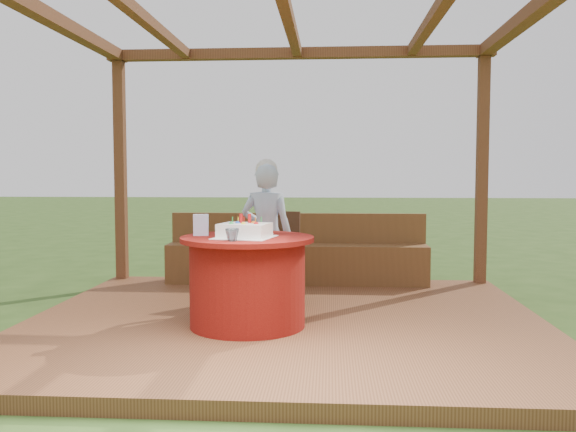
% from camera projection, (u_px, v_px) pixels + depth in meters
% --- Properties ---
extents(ground, '(60.00, 60.00, 0.00)m').
position_uv_depth(ground, '(286.00, 331.00, 5.39)').
color(ground, '#2D4C19').
rests_on(ground, ground).
extents(deck, '(4.50, 4.00, 0.12)m').
position_uv_depth(deck, '(286.00, 324.00, 5.38)').
color(deck, brown).
rests_on(deck, ground).
extents(pergola, '(4.50, 4.00, 2.72)m').
position_uv_depth(pergola, '(286.00, 54.00, 5.22)').
color(pergola, brown).
rests_on(pergola, deck).
extents(bench, '(3.00, 0.42, 0.80)m').
position_uv_depth(bench, '(297.00, 260.00, 7.07)').
color(bench, brown).
rests_on(bench, deck).
extents(table, '(1.10, 1.10, 0.75)m').
position_uv_depth(table, '(247.00, 281.00, 5.05)').
color(table, maroon).
rests_on(table, deck).
extents(chair, '(0.50, 0.50, 0.88)m').
position_uv_depth(chair, '(276.00, 251.00, 6.13)').
color(chair, '#3E2413').
rests_on(chair, deck).
extents(elderly_woman, '(0.54, 0.40, 1.41)m').
position_uv_depth(elderly_woman, '(267.00, 232.00, 5.85)').
color(elderly_woman, '#9ABDE5').
rests_on(elderly_woman, deck).
extents(birthday_cake, '(0.52, 0.52, 0.19)m').
position_uv_depth(birthday_cake, '(245.00, 230.00, 4.93)').
color(birthday_cake, white).
rests_on(birthday_cake, table).
extents(gift_bag, '(0.14, 0.10, 0.18)m').
position_uv_depth(gift_bag, '(201.00, 225.00, 5.10)').
color(gift_bag, '#DA8DC6').
rests_on(gift_bag, table).
extents(drinking_glass, '(0.11, 0.11, 0.10)m').
position_uv_depth(drinking_glass, '(232.00, 235.00, 4.67)').
color(drinking_glass, silver).
rests_on(drinking_glass, table).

